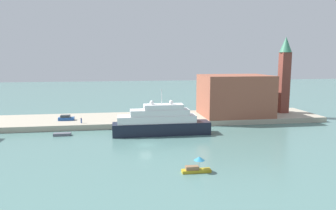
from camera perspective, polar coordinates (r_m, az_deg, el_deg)
The scene contains 10 objects.
ground at distance 68.06m, azimuth -4.16°, elevation -7.34°, with size 400.00×400.00×0.00m, color slate.
quay_dock at distance 92.29m, azimuth -5.46°, elevation -2.67°, with size 110.00×18.27×1.49m, color #ADA38E.
large_yacht at distance 76.27m, azimuth -1.42°, elevation -3.23°, with size 24.02×4.71×11.29m.
small_motorboat at distance 52.02m, azimuth 5.25°, elevation -11.23°, with size 4.84×1.80×2.66m.
work_barge at distance 79.97m, azimuth -18.94°, elevation -5.14°, with size 4.09×1.57×0.65m, color #595966.
harbor_building at distance 96.13m, azimuth 12.21°, elevation 1.77°, with size 20.16×15.27×12.26m, color #93513D.
bell_tower at distance 104.87m, azimuth 20.70°, elevation 5.80°, with size 3.74×3.74×23.93m.
parked_car at distance 91.33m, azimuth -18.30°, elevation -2.30°, with size 4.29×1.78×1.49m.
person_figure at distance 86.03m, azimuth -15.72°, elevation -2.77°, with size 0.36×0.36×1.57m.
mooring_bollard at distance 84.96m, azimuth -0.74°, elevation -2.81°, with size 0.55×0.55×0.81m, color black.
Camera 1 is at (-5.20, -65.28, 18.52)m, focal length 33.01 mm.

